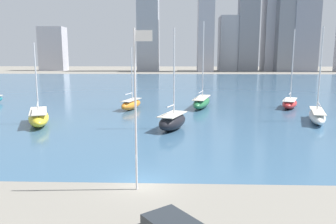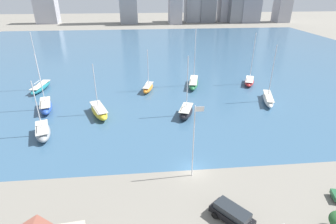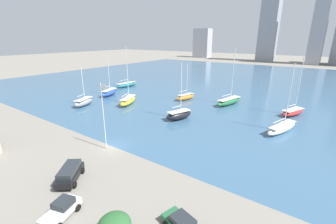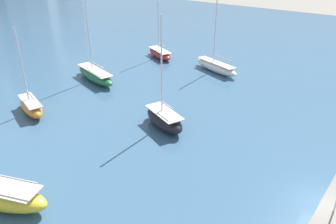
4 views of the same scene
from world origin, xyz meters
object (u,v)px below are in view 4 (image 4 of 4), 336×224
Objects in this scene: sailboat_white at (216,66)px; sailboat_black at (164,119)px; sailboat_orange at (31,106)px; sailboat_green at (95,75)px; sailboat_red at (160,53)px.

sailboat_black is at bearing -147.15° from sailboat_white.
sailboat_black is at bearing -47.83° from sailboat_orange.
sailboat_red is (15.55, -0.00, -0.11)m from sailboat_green.
sailboat_orange is at bearing 178.36° from sailboat_white.
sailboat_red is at bearing 106.63° from sailboat_white.
sailboat_green is at bearing 27.78° from sailboat_orange.
sailboat_white is at bearing -3.44° from sailboat_orange.
sailboat_red reaches higher than sailboat_orange.
sailboat_orange is (-27.54, 9.77, 0.03)m from sailboat_white.
sailboat_black is 27.00m from sailboat_red.
sailboat_green is 15.55m from sailboat_red.
sailboat_white is 0.96× the size of sailboat_red.
sailboat_black is 18.34m from sailboat_green.
sailboat_orange is 0.84× the size of sailboat_black.
sailboat_green is (-15.28, 12.31, 0.08)m from sailboat_white.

